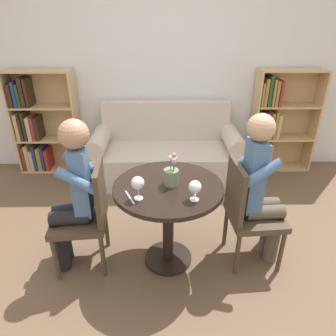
{
  "coord_description": "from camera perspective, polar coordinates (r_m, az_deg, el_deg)",
  "views": [
    {
      "loc": [
        -0.03,
        -1.95,
        1.87
      ],
      "look_at": [
        0.0,
        0.05,
        0.86
      ],
      "focal_mm": 32.0,
      "sensor_mm": 36.0,
      "label": 1
    }
  ],
  "objects": [
    {
      "name": "ground_plane",
      "position": [
        2.7,
        0.02,
        -16.93
      ],
      "size": [
        16.0,
        16.0,
        0.0
      ],
      "primitive_type": "plane",
      "color": "brown"
    },
    {
      "name": "person_right",
      "position": [
        2.43,
        17.33,
        -3.9
      ],
      "size": [
        0.43,
        0.36,
        1.28
      ],
      "rotation": [
        0.0,
        0.0,
        1.64
      ],
      "color": "brown",
      "rests_on": "ground_plane"
    },
    {
      "name": "bookshelf_right",
      "position": [
        4.18,
        19.66,
        8.11
      ],
      "size": [
        0.81,
        0.28,
        1.31
      ],
      "color": "tan",
      "rests_on": "ground_plane"
    },
    {
      "name": "bookshelf_left",
      "position": [
        4.24,
        -23.23,
        7.4
      ],
      "size": [
        0.81,
        0.28,
        1.31
      ],
      "color": "tan",
      "rests_on": "ground_plane"
    },
    {
      "name": "chair_right",
      "position": [
        2.49,
        14.9,
        -7.7
      ],
      "size": [
        0.45,
        0.45,
        0.9
      ],
      "rotation": [
        0.0,
        0.0,
        1.64
      ],
      "color": "#473828",
      "rests_on": "ground_plane"
    },
    {
      "name": "round_table",
      "position": [
        2.34,
        0.02,
        -6.89
      ],
      "size": [
        0.84,
        0.84,
        0.74
      ],
      "color": "black",
      "rests_on": "ground_plane"
    },
    {
      "name": "back_wall",
      "position": [
        3.91,
        -0.46,
        19.26
      ],
      "size": [
        5.2,
        0.05,
        2.7
      ],
      "color": "silver",
      "rests_on": "ground_plane"
    },
    {
      "name": "fork_left_setting",
      "position": [
        2.13,
        -7.3,
        -5.55
      ],
      "size": [
        0.09,
        0.18,
        0.0
      ],
      "color": "silver",
      "rests_on": "round_table"
    },
    {
      "name": "couch",
      "position": [
        3.79,
        -0.35,
        2.59
      ],
      "size": [
        1.84,
        0.8,
        0.92
      ],
      "color": "beige",
      "rests_on": "ground_plane"
    },
    {
      "name": "wine_glass_left",
      "position": [
        2.05,
        -5.77,
        -2.96
      ],
      "size": [
        0.09,
        0.09,
        0.17
      ],
      "color": "white",
      "rests_on": "round_table"
    },
    {
      "name": "person_left",
      "position": [
        2.37,
        -17.69,
        -4.62
      ],
      "size": [
        0.44,
        0.36,
        1.26
      ],
      "rotation": [
        0.0,
        0.0,
        -1.48
      ],
      "color": "black",
      "rests_on": "ground_plane"
    },
    {
      "name": "flower_vase",
      "position": [
        2.23,
        0.65,
        -1.3
      ],
      "size": [
        0.11,
        0.11,
        0.27
      ],
      "color": "gray",
      "rests_on": "round_table"
    },
    {
      "name": "chair_left",
      "position": [
        2.46,
        -15.08,
        -8.2
      ],
      "size": [
        0.46,
        0.46,
        0.9
      ],
      "rotation": [
        0.0,
        0.0,
        -1.48
      ],
      "color": "#473828",
      "rests_on": "ground_plane"
    },
    {
      "name": "knife_left_setting",
      "position": [
        2.16,
        5.29,
        -4.78
      ],
      "size": [
        0.07,
        0.18,
        0.0
      ],
      "color": "silver",
      "rests_on": "round_table"
    },
    {
      "name": "wine_glass_right",
      "position": [
        2.04,
        5.16,
        -3.72
      ],
      "size": [
        0.09,
        0.09,
        0.15
      ],
      "color": "white",
      "rests_on": "round_table"
    }
  ]
}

